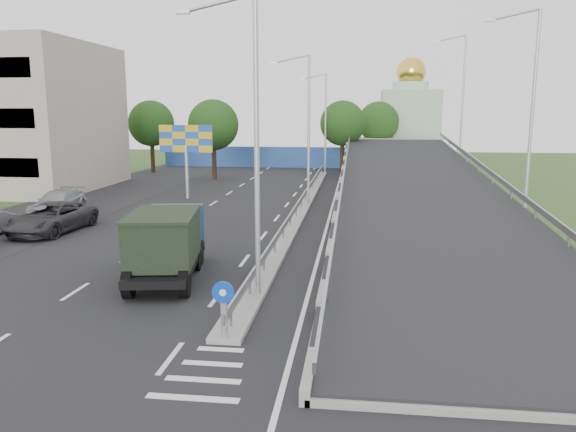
% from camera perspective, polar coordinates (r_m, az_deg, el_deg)
% --- Properties ---
extents(ground, '(160.00, 160.00, 0.00)m').
position_cam_1_polar(ground, '(14.63, -8.51, -16.08)').
color(ground, '#2D4C1E').
rests_on(ground, ground).
extents(road_surface, '(26.00, 90.00, 0.04)m').
position_cam_1_polar(road_surface, '(33.87, -4.40, -0.51)').
color(road_surface, black).
rests_on(road_surface, ground).
extents(parking_strip, '(8.00, 90.00, 0.05)m').
position_cam_1_polar(parking_strip, '(38.59, -23.68, -0.01)').
color(parking_strip, black).
rests_on(parking_strip, ground).
extents(median, '(1.00, 44.00, 0.20)m').
position_cam_1_polar(median, '(37.30, 1.34, 0.71)').
color(median, gray).
rests_on(median, ground).
extents(overpass_ramp, '(10.00, 50.00, 3.50)m').
position_cam_1_polar(overpass_ramp, '(37.07, 12.98, 2.96)').
color(overpass_ramp, gray).
rests_on(overpass_ramp, ground).
extents(median_guardrail, '(0.09, 44.00, 0.71)m').
position_cam_1_polar(median_guardrail, '(37.19, 1.34, 1.70)').
color(median_guardrail, gray).
rests_on(median_guardrail, median).
extents(sign_bollard, '(0.64, 0.23, 1.67)m').
position_cam_1_polar(sign_bollard, '(16.15, -6.53, -9.39)').
color(sign_bollard, black).
rests_on(sign_bollard, median).
extents(lamp_post_near, '(2.74, 0.18, 10.08)m').
position_cam_1_polar(lamp_post_near, '(18.90, -3.78, 8.39)').
color(lamp_post_near, '#B2B5B7').
rests_on(lamp_post_near, median).
extents(lamp_post_mid, '(2.74, 0.18, 10.08)m').
position_cam_1_polar(lamp_post_mid, '(38.72, 1.84, 9.57)').
color(lamp_post_mid, '#B2B5B7').
rests_on(lamp_post_mid, median).
extents(lamp_post_far, '(2.74, 0.18, 10.08)m').
position_cam_1_polar(lamp_post_far, '(58.67, 3.65, 9.93)').
color(lamp_post_far, '#B2B5B7').
rests_on(lamp_post_far, median).
extents(blue_wall, '(30.00, 0.50, 2.40)m').
position_cam_1_polar(blue_wall, '(65.23, 0.30, 5.98)').
color(blue_wall, '#294496').
rests_on(blue_wall, ground).
extents(church, '(7.00, 7.00, 13.80)m').
position_cam_1_polar(church, '(72.84, 12.23, 9.47)').
color(church, '#B2CCAD').
rests_on(church, ground).
extents(billboard, '(4.00, 0.24, 5.50)m').
position_cam_1_polar(billboard, '(42.55, -10.33, 7.32)').
color(billboard, '#B2B5B7').
rests_on(billboard, ground).
extents(tree_left_mid, '(4.80, 4.80, 7.60)m').
position_cam_1_polar(tree_left_mid, '(54.32, -7.60, 9.14)').
color(tree_left_mid, black).
rests_on(tree_left_mid, ground).
extents(tree_median_far, '(4.80, 4.80, 7.60)m').
position_cam_1_polar(tree_median_far, '(60.59, 5.57, 9.33)').
color(tree_median_far, black).
rests_on(tree_median_far, ground).
extents(tree_left_far, '(4.80, 4.80, 7.60)m').
position_cam_1_polar(tree_left_far, '(61.51, -13.73, 9.10)').
color(tree_left_far, black).
rests_on(tree_left_far, ground).
extents(tree_ramp_far, '(4.80, 4.80, 7.60)m').
position_cam_1_polar(tree_ramp_far, '(67.61, 9.17, 9.38)').
color(tree_ramp_far, black).
rests_on(tree_ramp_far, ground).
extents(dump_truck, '(3.27, 6.56, 2.76)m').
position_cam_1_polar(dump_truck, '(22.60, -12.17, -2.42)').
color(dump_truck, black).
rests_on(dump_truck, ground).
extents(parked_car_c, '(3.12, 5.96, 1.60)m').
position_cam_1_polar(parked_car_c, '(33.09, -22.88, -0.18)').
color(parked_car_c, '#2C2B2F').
rests_on(parked_car_c, ground).
extents(parked_car_d, '(2.36, 5.24, 1.49)m').
position_cam_1_polar(parked_car_d, '(38.86, -22.35, 1.28)').
color(parked_car_d, '#919498').
rests_on(parked_car_d, ground).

